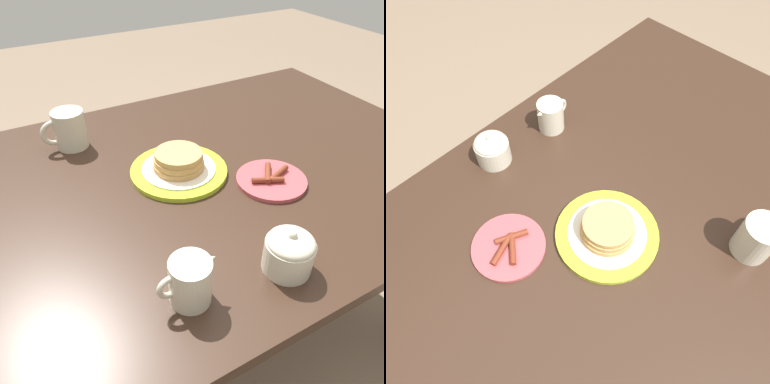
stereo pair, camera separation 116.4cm
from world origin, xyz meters
TOP-DOWN VIEW (x-y plane):
  - ground_plane at (0.00, 0.00)m, footprint 8.00×8.00m
  - dining_table at (0.00, 0.00)m, footprint 1.53×0.92m
  - pancake_plate at (-0.02, -0.02)m, footprint 0.24×0.24m
  - side_plate_bacon at (-0.20, 0.12)m, footprint 0.17×0.17m
  - coffee_mug at (0.18, -0.27)m, footprint 0.12×0.08m
  - creamer_pitcher at (0.13, 0.32)m, footprint 0.11×0.07m
  - sugar_bowl at (-0.05, 0.35)m, footprint 0.09×0.09m

SIDE VIEW (x-z plane):
  - ground_plane at x=0.00m, z-range 0.00..0.00m
  - dining_table at x=0.00m, z-range 0.26..0.99m
  - side_plate_bacon at x=-0.20m, z-range 0.73..0.75m
  - pancake_plate at x=-0.02m, z-range 0.72..0.78m
  - sugar_bowl at x=-0.05m, z-range 0.73..0.82m
  - creamer_pitcher at x=0.13m, z-range 0.73..0.82m
  - coffee_mug at x=0.18m, z-range 0.73..0.83m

